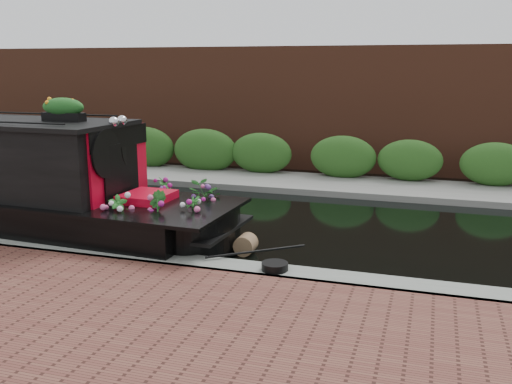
% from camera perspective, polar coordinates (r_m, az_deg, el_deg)
% --- Properties ---
extents(ground, '(80.00, 80.00, 0.00)m').
position_cam_1_polar(ground, '(12.94, -5.27, -2.72)').
color(ground, black).
rests_on(ground, ground).
extents(near_bank_coping, '(40.00, 0.60, 0.50)m').
position_cam_1_polar(near_bank_coping, '(10.13, -12.54, -7.38)').
color(near_bank_coping, gray).
rests_on(near_bank_coping, ground).
extents(far_bank_path, '(40.00, 2.40, 0.34)m').
position_cam_1_polar(far_bank_path, '(16.79, 0.27, 0.89)').
color(far_bank_path, slate).
rests_on(far_bank_path, ground).
extents(far_hedge, '(40.00, 1.10, 2.80)m').
position_cam_1_polar(far_hedge, '(17.63, 1.14, 1.46)').
color(far_hedge, '#29561C').
rests_on(far_hedge, ground).
extents(far_brick_wall, '(40.00, 1.00, 8.00)m').
position_cam_1_polar(far_brick_wall, '(19.62, 2.87, 2.59)').
color(far_brick_wall, brown).
rests_on(far_brick_wall, ground).
extents(rope_fender, '(0.37, 0.37, 0.37)m').
position_cam_1_polar(rope_fender, '(10.50, -1.03, -5.27)').
color(rope_fender, brown).
rests_on(rope_fender, ground).
extents(coiled_mooring_rope, '(0.42, 0.42, 0.12)m').
position_cam_1_polar(coiled_mooring_rope, '(9.04, 1.89, -7.44)').
color(coiled_mooring_rope, black).
rests_on(coiled_mooring_rope, near_bank_coping).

